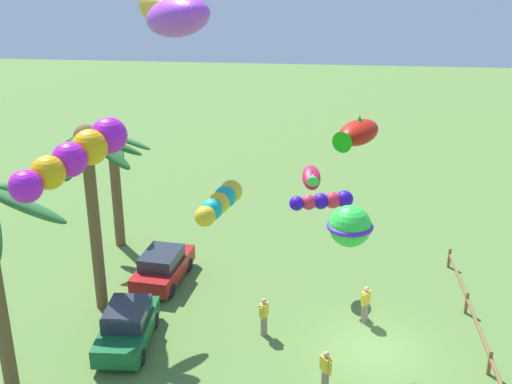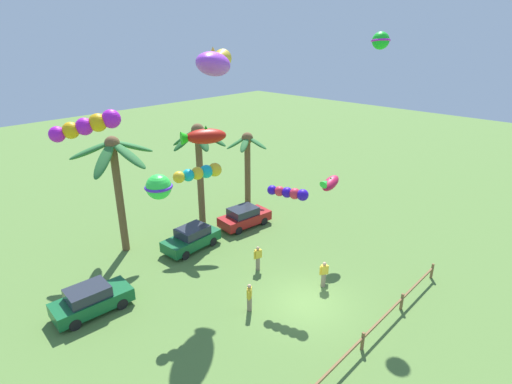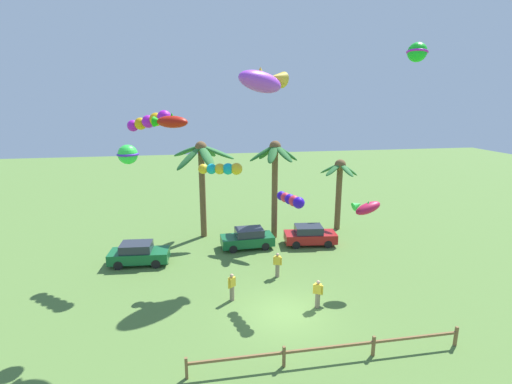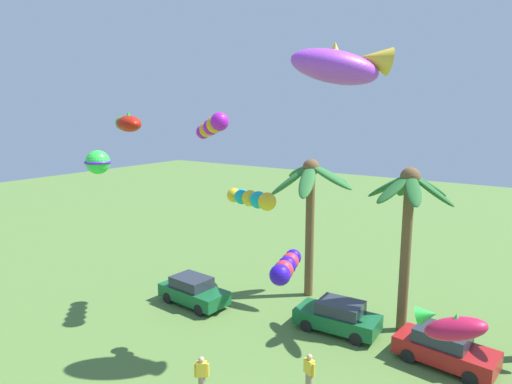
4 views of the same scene
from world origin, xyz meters
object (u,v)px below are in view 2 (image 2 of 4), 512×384
Objects in this scene: kite_ball_0 at (159,187)px; kite_tube_3 at (289,193)px; parked_car_1 at (192,238)px; kite_ball_4 at (381,41)px; spectator_0 at (258,258)px; spectator_1 at (324,274)px; kite_fish_1 at (215,63)px; parked_car_0 at (244,217)px; kite_tube_7 at (88,126)px; palm_tree_2 at (115,165)px; spectator_2 at (249,297)px; kite_tube_2 at (200,173)px; palm_tree_0 at (247,153)px; kite_fish_6 at (204,136)px; parked_car_2 at (91,300)px; palm_tree_1 at (199,151)px; kite_fish_5 at (330,183)px.

kite_tube_3 is at bearing 3.60° from kite_ball_0.
kite_ball_4 is at bearing -49.80° from parked_car_1.
parked_car_1 is at bearing 102.49° from spectator_0.
spectator_1 is 13.19m from kite_fish_1.
kite_tube_3 reaches higher than spectator_1.
parked_car_0 is 1.41× the size of kite_tube_7.
palm_tree_2 is at bearing 131.79° from kite_ball_4.
kite_fish_1 is at bearing 62.52° from spectator_2.
kite_tube_2 is at bearing -151.32° from parked_car_0.
palm_tree_0 reaches higher than spectator_1.
kite_fish_6 is (-9.64, -7.61, 9.11)m from parked_car_0.
parked_car_2 is 14.06m from kite_fish_1.
parked_car_2 is 11.65m from kite_tube_3.
palm_tree_1 is 12.73m from kite_fish_6.
kite_ball_0 is 14.87m from kite_ball_4.
palm_tree_0 is 1.50× the size of kite_fish_1.
spectator_2 is at bearing -83.90° from palm_tree_2.
spectator_2 reaches higher than parked_car_2.
kite_ball_4 reaches higher than kite_fish_1.
kite_ball_0 reaches higher than spectator_2.
kite_fish_1 is 8.17m from kite_fish_6.
kite_ball_4 is at bearing -27.72° from kite_tube_7.
kite_ball_0 is at bearing -147.51° from parked_car_0.
kite_tube_3 is (9.03, -5.55, 4.84)m from parked_car_2.
kite_ball_4 is (14.05, -0.81, 4.78)m from kite_ball_0.
kite_fish_1 is 8.13m from kite_tube_3.
kite_tube_7 is at bearing -160.21° from palm_tree_1.
kite_fish_6 is (2.07, -0.15, 1.53)m from kite_ball_0.
palm_tree_0 is at bearing 10.00° from palm_tree_1.
palm_tree_2 is 10.02m from parked_car_0.
palm_tree_0 is 0.78× the size of palm_tree_2.
kite_ball_0 is 0.78× the size of kite_fish_6.
kite_fish_1 is at bearing 104.31° from spectator_1.
kite_fish_6 reaches higher than palm_tree_0.
kite_tube_3 is at bearing -97.29° from palm_tree_1.
kite_ball_0 reaches higher than kite_tube_2.
parked_car_0 is at bearing 105.87° from kite_ball_4.
kite_tube_3 is at bearing -84.73° from spectator_0.
kite_ball_4 reaches higher than spectator_0.
palm_tree_0 is 11.84m from kite_fish_1.
spectator_2 is (-4.47, -9.22, -5.07)m from palm_tree_1.
spectator_1 is at bearing -58.65° from kite_tube_3.
kite_ball_4 is (-1.08, -11.31, 8.75)m from palm_tree_0.
parked_car_2 is at bearing 158.62° from spectator_0.
kite_fish_5 is at bearing 6.23° from kite_fish_6.
kite_fish_1 reaches higher than palm_tree_2.
kite_fish_6 reaches higher than parked_car_1.
parked_car_0 is (-3.43, -3.04, -3.62)m from palm_tree_0.
parked_car_0 is 14.27m from kite_tube_7.
kite_fish_1 reaches higher than spectator_1.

